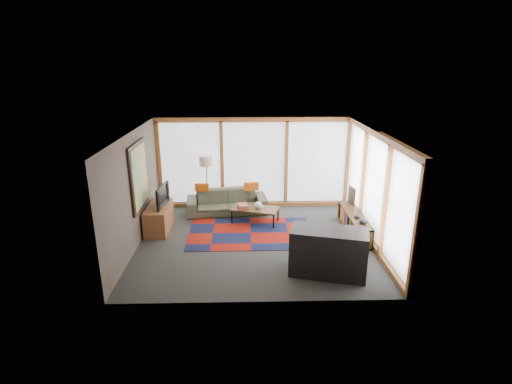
{
  "coord_description": "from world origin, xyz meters",
  "views": [
    {
      "loc": [
        -0.24,
        -8.62,
        4.09
      ],
      "look_at": [
        0.0,
        0.4,
        1.1
      ],
      "focal_mm": 28.0,
      "sensor_mm": 36.0,
      "label": 1
    }
  ],
  "objects_px": {
    "sofa": "(227,202)",
    "bar_counter": "(328,252)",
    "coffee_table": "(255,215)",
    "tv_console": "(159,218)",
    "bookshelf": "(354,224)",
    "floor_lamp": "(207,183)",
    "television": "(159,196)"
  },
  "relations": [
    {
      "from": "tv_console",
      "to": "floor_lamp",
      "type": "bearing_deg",
      "value": 53.34
    },
    {
      "from": "sofa",
      "to": "bookshelf",
      "type": "height_order",
      "value": "sofa"
    },
    {
      "from": "coffee_table",
      "to": "tv_console",
      "type": "bearing_deg",
      "value": -170.72
    },
    {
      "from": "bookshelf",
      "to": "bar_counter",
      "type": "bearing_deg",
      "value": -118.17
    },
    {
      "from": "coffee_table",
      "to": "bookshelf",
      "type": "relative_size",
      "value": 0.6
    },
    {
      "from": "floor_lamp",
      "to": "bar_counter",
      "type": "relative_size",
      "value": 1.05
    },
    {
      "from": "floor_lamp",
      "to": "television",
      "type": "xyz_separation_m",
      "value": [
        -1.05,
        -1.46,
        0.12
      ]
    },
    {
      "from": "floor_lamp",
      "to": "coffee_table",
      "type": "height_order",
      "value": "floor_lamp"
    },
    {
      "from": "sofa",
      "to": "coffee_table",
      "type": "relative_size",
      "value": 1.84
    },
    {
      "from": "sofa",
      "to": "bar_counter",
      "type": "height_order",
      "value": "bar_counter"
    },
    {
      "from": "bookshelf",
      "to": "television",
      "type": "bearing_deg",
      "value": 175.73
    },
    {
      "from": "bookshelf",
      "to": "tv_console",
      "type": "height_order",
      "value": "tv_console"
    },
    {
      "from": "tv_console",
      "to": "bar_counter",
      "type": "distance_m",
      "value": 4.46
    },
    {
      "from": "tv_console",
      "to": "bookshelf",
      "type": "bearing_deg",
      "value": -4.14
    },
    {
      "from": "bookshelf",
      "to": "television",
      "type": "height_order",
      "value": "television"
    },
    {
      "from": "bookshelf",
      "to": "television",
      "type": "distance_m",
      "value": 4.88
    },
    {
      "from": "television",
      "to": "bookshelf",
      "type": "bearing_deg",
      "value": -88.29
    },
    {
      "from": "floor_lamp",
      "to": "bar_counter",
      "type": "distance_m",
      "value": 4.66
    },
    {
      "from": "television",
      "to": "bar_counter",
      "type": "xyz_separation_m",
      "value": [
        3.78,
        -2.31,
        -0.43
      ]
    },
    {
      "from": "coffee_table",
      "to": "bar_counter",
      "type": "height_order",
      "value": "bar_counter"
    },
    {
      "from": "bookshelf",
      "to": "bar_counter",
      "type": "xyz_separation_m",
      "value": [
        -1.04,
        -1.95,
        0.22
      ]
    },
    {
      "from": "floor_lamp",
      "to": "sofa",
      "type": "bearing_deg",
      "value": -30.64
    },
    {
      "from": "tv_console",
      "to": "television",
      "type": "xyz_separation_m",
      "value": [
        0.04,
        0.01,
        0.58
      ]
    },
    {
      "from": "coffee_table",
      "to": "tv_console",
      "type": "relative_size",
      "value": 0.94
    },
    {
      "from": "television",
      "to": "tv_console",
      "type": "bearing_deg",
      "value": 106.23
    },
    {
      "from": "floor_lamp",
      "to": "television",
      "type": "height_order",
      "value": "floor_lamp"
    },
    {
      "from": "floor_lamp",
      "to": "tv_console",
      "type": "relative_size",
      "value": 1.23
    },
    {
      "from": "tv_console",
      "to": "coffee_table",
      "type": "bearing_deg",
      "value": 9.28
    },
    {
      "from": "television",
      "to": "bar_counter",
      "type": "height_order",
      "value": "television"
    },
    {
      "from": "bookshelf",
      "to": "tv_console",
      "type": "distance_m",
      "value": 4.88
    },
    {
      "from": "television",
      "to": "floor_lamp",
      "type": "bearing_deg",
      "value": -29.72
    },
    {
      "from": "sofa",
      "to": "bar_counter",
      "type": "bearing_deg",
      "value": -64.28
    }
  ]
}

